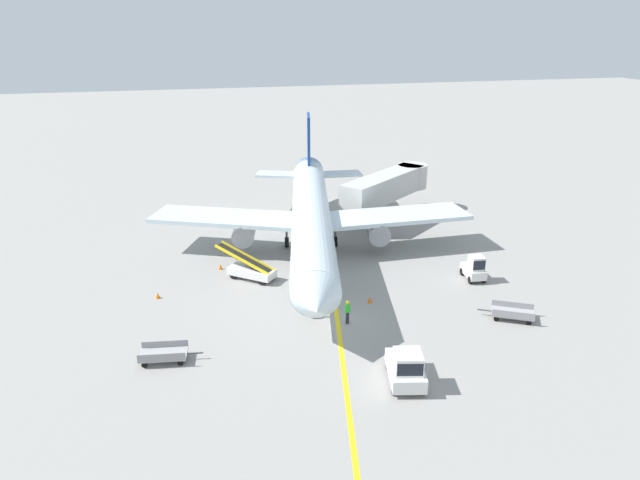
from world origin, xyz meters
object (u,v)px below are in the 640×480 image
safety_cone_wingtip_left (370,300)px  airliner (311,216)px  pushback_tug (406,368)px  safety_cone_nose_left (220,267)px  baggage_cart_loaded (164,354)px  safety_cone_nose_right (158,295)px  baggage_cart_empty_trailing (512,313)px  belt_loader_forward_hold (250,270)px  jet_bridge (391,185)px  ground_crew_marshaller (347,311)px  baggage_tug_near_wing (474,269)px

safety_cone_wingtip_left → airliner: bearing=99.8°
pushback_tug → safety_cone_nose_left: size_ratio=8.96×
airliner → safety_cone_nose_left: 8.92m
baggage_cart_loaded → safety_cone_nose_left: 14.02m
safety_cone_nose_left → safety_cone_nose_right: size_ratio=1.00×
baggage_cart_empty_trailing → belt_loader_forward_hold: bearing=145.7°
jet_bridge → safety_cone_wingtip_left: 20.25m
ground_crew_marshaller → safety_cone_nose_right: ground_crew_marshaller is taller
baggage_cart_loaded → jet_bridge: bearing=44.2°
baggage_tug_near_wing → ground_crew_marshaller: 12.61m
pushback_tug → baggage_tug_near_wing: (10.67, 11.89, -0.07)m
jet_bridge → baggage_cart_loaded: jet_bridge is taller
pushback_tug → safety_cone_nose_right: bearing=132.8°
baggage_cart_empty_trailing → safety_cone_nose_right: baggage_cart_empty_trailing is taller
safety_cone_nose_left → pushback_tug: bearing=-65.6°
belt_loader_forward_hold → baggage_cart_loaded: belt_loader_forward_hold is taller
ground_crew_marshaller → safety_cone_nose_right: bearing=150.0°
jet_bridge → baggage_cart_empty_trailing: size_ratio=3.18×
belt_loader_forward_hold → baggage_cart_loaded: bearing=-122.4°
airliner → pushback_tug: (0.47, -20.68, -2.42)m
pushback_tug → ground_crew_marshaller: (-1.16, 7.51, -0.08)m
ground_crew_marshaller → safety_cone_nose_right: size_ratio=3.86×
airliner → belt_loader_forward_hold: bearing=-145.2°
pushback_tug → safety_cone_nose_right: size_ratio=8.96×
baggage_cart_loaded → ground_crew_marshaller: (12.10, 1.71, 0.44)m
baggage_cart_empty_trailing → baggage_cart_loaded: bearing=178.7°
baggage_cart_loaded → safety_cone_wingtip_left: baggage_cart_loaded is taller
jet_bridge → safety_cone_wingtip_left: (-8.44, -18.10, -3.32)m
pushback_tug → safety_cone_wingtip_left: 10.25m
baggage_tug_near_wing → safety_cone_wingtip_left: size_ratio=5.71×
jet_bridge → pushback_tug: size_ratio=2.95×
baggage_tug_near_wing → safety_cone_nose_right: (-24.31, 2.82, -0.71)m
baggage_cart_empty_trailing → ground_crew_marshaller: (-11.18, 2.24, 0.44)m
pushback_tug → baggage_tug_near_wing: size_ratio=1.57×
pushback_tug → safety_cone_nose_left: pushback_tug is taller
jet_bridge → safety_cone_nose_left: 20.86m
baggage_tug_near_wing → pushback_tug: bearing=-131.9°
pushback_tug → safety_cone_nose_left: 20.90m
baggage_cart_loaded → ground_crew_marshaller: bearing=8.1°
baggage_cart_loaded → airliner: bearing=49.3°
pushback_tug → safety_cone_nose_right: pushback_tug is taller
airliner → ground_crew_marshaller: airliner is taller
safety_cone_nose_left → safety_cone_nose_right: (-5.02, -4.31, 0.00)m
jet_bridge → baggage_tug_near_wing: 16.58m
ground_crew_marshaller → pushback_tug: bearing=-81.2°
safety_cone_nose_left → safety_cone_wingtip_left: same height
ground_crew_marshaller → safety_cone_nose_left: 13.74m
jet_bridge → pushback_tug: jet_bridge is taller
jet_bridge → baggage_tug_near_wing: jet_bridge is taller
ground_crew_marshaller → safety_cone_nose_left: bearing=122.9°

